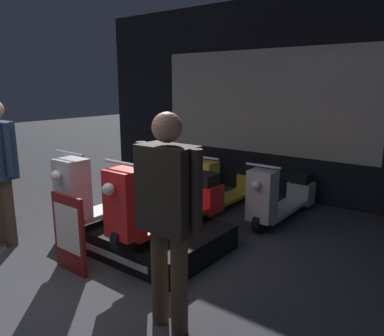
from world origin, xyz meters
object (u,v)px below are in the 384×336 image
at_px(scooter_display_right, 167,204).
at_px(price_sign_board, 69,233).
at_px(scooter_backrow_1, 227,186).
at_px(scooter_backrow_0, 182,178).
at_px(scooter_backrow_2, 281,197).
at_px(street_bollard, 7,183).
at_px(scooter_display_left, 116,191).
at_px(person_right_browsing, 168,206).

bearing_deg(scooter_display_right, price_sign_board, -123.24).
xyz_separation_m(scooter_backrow_1, price_sign_board, (-0.14, -2.67, 0.08)).
bearing_deg(scooter_backrow_0, scooter_backrow_2, 0.00).
height_order(scooter_backrow_1, street_bollard, street_bollard).
bearing_deg(street_bollard, scooter_backrow_0, 54.94).
distance_m(scooter_backrow_0, street_bollard, 2.64).
bearing_deg(scooter_backrow_2, scooter_display_left, -125.20).
distance_m(person_right_browsing, street_bollard, 3.70).
distance_m(scooter_display_right, price_sign_board, 1.02).
bearing_deg(scooter_backrow_0, person_right_browsing, -52.35).
bearing_deg(person_right_browsing, scooter_display_left, 151.22).
bearing_deg(scooter_backrow_2, price_sign_board, -111.07).
bearing_deg(scooter_backrow_0, scooter_backrow_1, 0.00).
distance_m(scooter_display_left, scooter_backrow_0, 1.91).
height_order(scooter_backrow_0, price_sign_board, scooter_backrow_0).
xyz_separation_m(scooter_backrow_0, price_sign_board, (0.74, -2.67, 0.08)).
relative_size(scooter_backrow_2, street_bollard, 1.92).
height_order(scooter_display_left, price_sign_board, scooter_display_left).
relative_size(person_right_browsing, price_sign_board, 2.08).
relative_size(scooter_backrow_1, person_right_browsing, 1.02).
height_order(scooter_display_left, person_right_browsing, person_right_browsing).
bearing_deg(street_bollard, person_right_browsing, -8.92).
bearing_deg(scooter_display_right, person_right_browsing, -47.63).
xyz_separation_m(scooter_display_right, person_right_browsing, (0.82, -0.89, 0.38)).
relative_size(person_right_browsing, street_bollard, 1.88).
distance_m(scooter_backrow_2, person_right_browsing, 2.82).
relative_size(scooter_backrow_1, scooter_backrow_2, 1.00).
xyz_separation_m(scooter_display_left, person_right_browsing, (1.63, -0.89, 0.38)).
bearing_deg(street_bollard, scooter_display_left, 9.32).
relative_size(scooter_display_left, person_right_browsing, 1.02).
xyz_separation_m(scooter_display_left, scooter_backrow_2, (1.29, 1.83, -0.28)).
xyz_separation_m(scooter_backrow_2, price_sign_board, (-1.03, -2.67, 0.08)).
bearing_deg(scooter_backrow_2, street_bollard, -146.68).
bearing_deg(scooter_backrow_1, price_sign_board, -93.09).
xyz_separation_m(scooter_backrow_2, street_bollard, (-3.28, -2.16, 0.11)).
bearing_deg(scooter_backrow_1, street_bollard, -138.02).
bearing_deg(scooter_display_right, scooter_display_left, 180.00).
bearing_deg(scooter_backrow_0, scooter_display_left, -75.44).
distance_m(scooter_display_left, price_sign_board, 0.90).
distance_m(scooter_backrow_0, scooter_backrow_2, 1.77).
distance_m(scooter_display_left, person_right_browsing, 1.90).
height_order(price_sign_board, street_bollard, street_bollard).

